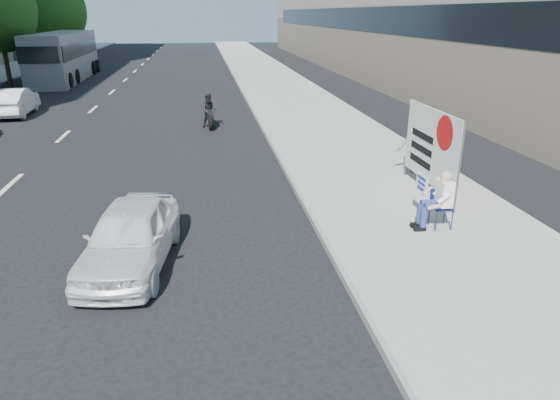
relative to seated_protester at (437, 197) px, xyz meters
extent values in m
plane|color=black|center=(-3.97, -3.02, -0.87)|extent=(160.00, 160.00, 0.00)
cube|color=#9D9993|center=(0.03, 16.98, -0.80)|extent=(5.00, 120.00, 0.15)
cylinder|color=#382616|center=(-17.67, 26.98, 0.61)|extent=(0.30, 0.30, 2.97)
cylinder|color=#382616|center=(-17.67, 40.98, 0.44)|extent=(0.30, 0.30, 2.62)
ellipsoid|color=#215215|center=(-17.67, 40.98, 3.91)|extent=(5.40, 5.40, 6.21)
cylinder|color=navy|center=(-0.07, -0.21, -0.50)|extent=(0.02, 0.02, 0.45)
cylinder|color=navy|center=(0.29, -0.21, -0.50)|extent=(0.02, 0.02, 0.45)
cylinder|color=navy|center=(-0.07, 0.15, -0.50)|extent=(0.02, 0.02, 0.45)
cylinder|color=navy|center=(0.29, 0.15, -0.50)|extent=(0.02, 0.02, 0.45)
cube|color=navy|center=(0.11, -0.03, -0.26)|extent=(0.40, 0.40, 0.03)
cube|color=navy|center=(0.11, 0.16, -0.07)|extent=(0.40, 0.02, 0.40)
cylinder|color=navy|center=(-0.11, -0.13, -0.17)|extent=(0.44, 0.17, 0.17)
cylinder|color=navy|center=(-0.33, -0.13, -0.40)|extent=(0.14, 0.14, 0.46)
cube|color=black|center=(-0.39, -0.13, -0.67)|extent=(0.26, 0.11, 0.10)
cylinder|color=navy|center=(-0.11, 0.07, -0.17)|extent=(0.44, 0.17, 0.17)
cylinder|color=navy|center=(-0.33, 0.07, -0.40)|extent=(0.14, 0.14, 0.46)
cube|color=black|center=(-0.39, 0.07, -0.67)|extent=(0.26, 0.11, 0.10)
cube|color=white|center=(0.13, -0.03, 0.09)|extent=(0.26, 0.42, 0.56)
sphere|color=tan|center=(0.13, -0.03, 0.46)|extent=(0.23, 0.23, 0.23)
ellipsoid|color=gray|center=(0.15, -0.03, 0.49)|extent=(0.22, 0.24, 0.19)
ellipsoid|color=gray|center=(0.05, -0.03, 0.39)|extent=(0.10, 0.14, 0.13)
cylinder|color=white|center=(0.01, -0.27, 0.06)|extent=(0.30, 0.10, 0.25)
cylinder|color=tan|center=(-0.19, -0.27, -0.12)|extent=(0.29, 0.09, 0.14)
cylinder|color=white|center=(0.06, 0.23, 0.11)|extent=(0.26, 0.20, 0.32)
cylinder|color=tan|center=(-0.07, 0.37, 0.01)|extent=(0.30, 0.21, 0.18)
cube|color=white|center=(-0.14, 0.52, 0.14)|extent=(0.03, 0.55, 0.40)
imported|color=gray|center=(1.25, 3.99, 0.19)|extent=(1.30, 0.92, 1.82)
cylinder|color=#4C4C4C|center=(0.83, 0.73, 0.38)|extent=(0.06, 0.06, 2.20)
cylinder|color=#4C4C4C|center=(0.83, 3.73, 0.38)|extent=(0.06, 0.06, 2.20)
cube|color=silver|center=(0.81, 2.23, 0.53)|extent=(0.04, 3.00, 1.90)
cylinder|color=#A50C0C|center=(0.78, 1.53, 1.03)|extent=(0.01, 0.84, 0.84)
cube|color=black|center=(0.78, 2.73, 0.68)|extent=(0.01, 1.30, 0.18)
cube|color=black|center=(0.78, 2.73, 0.33)|extent=(0.01, 1.30, 0.18)
cube|color=black|center=(0.78, 2.73, -0.02)|extent=(0.01, 1.30, 0.18)
imported|color=white|center=(-6.41, -0.49, -0.26)|extent=(1.91, 3.76, 1.23)
imported|color=white|center=(-13.78, 15.91, -0.22)|extent=(1.59, 4.01, 1.30)
cylinder|color=black|center=(-4.66, 11.25, -0.55)|extent=(0.17, 0.65, 0.64)
cylinder|color=black|center=(-4.66, 12.65, -0.55)|extent=(0.17, 0.65, 0.64)
cube|color=black|center=(-4.66, 11.95, -0.32)|extent=(0.35, 1.22, 0.35)
imported|color=black|center=(-4.66, 11.85, -0.16)|extent=(0.73, 0.59, 1.42)
cube|color=gray|center=(-14.67, 29.68, 0.78)|extent=(2.68, 12.04, 3.30)
cube|color=black|center=(-15.94, 29.68, 1.33)|extent=(0.23, 11.50, 1.00)
cube|color=black|center=(-13.40, 29.68, 1.33)|extent=(0.23, 11.50, 1.00)
cube|color=black|center=(-14.67, 23.66, 1.33)|extent=(2.40, 0.10, 1.00)
cylinder|color=black|center=(-15.92, 25.18, -0.37)|extent=(0.26, 1.00, 1.00)
cylinder|color=black|center=(-13.42, 25.18, -0.37)|extent=(0.26, 1.00, 1.00)
cylinder|color=black|center=(-15.92, 27.18, -0.37)|extent=(0.26, 1.00, 1.00)
cylinder|color=black|center=(-13.42, 27.18, -0.37)|extent=(0.26, 1.00, 1.00)
cylinder|color=black|center=(-15.92, 33.18, -0.37)|extent=(0.26, 1.00, 1.00)
cylinder|color=black|center=(-13.42, 33.18, -0.37)|extent=(0.26, 1.00, 1.00)
cylinder|color=black|center=(-15.92, 34.68, -0.37)|extent=(0.26, 1.00, 1.00)
cylinder|color=black|center=(-13.42, 34.68, -0.37)|extent=(0.26, 1.00, 1.00)
camera|label=1|loc=(-4.89, -9.48, 3.72)|focal=32.00mm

